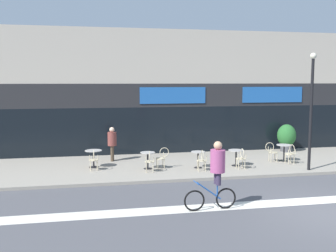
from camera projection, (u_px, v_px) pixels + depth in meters
name	position (u px, v px, depth m)	size (l,w,h in m)	color
sidewalk_slab	(242.00, 162.00, 18.41)	(40.00, 5.50, 0.12)	gray
storefront_facade	(213.00, 92.00, 22.65)	(40.00, 4.06, 6.48)	#B2A899
bike_lane_stripe	(311.00, 201.00, 12.68)	(36.00, 0.70, 0.01)	silver
bistro_table_0	(93.00, 155.00, 17.00)	(0.73, 0.73, 0.75)	black
bistro_table_1	(148.00, 157.00, 16.71)	(0.63, 0.63, 0.72)	black
bistro_table_2	(198.00, 156.00, 16.90)	(0.61, 0.61, 0.71)	black
bistro_table_3	(236.00, 155.00, 17.31)	(0.69, 0.69, 0.71)	black
bistro_table_4	(284.00, 149.00, 18.34)	(0.71, 0.71, 0.77)	black
cafe_chair_0_near	(94.00, 158.00, 16.39)	(0.41, 0.58, 0.90)	beige
cafe_chair_1_near	(150.00, 160.00, 16.10)	(0.45, 0.60, 0.90)	beige
cafe_chair_1_side	(162.00, 156.00, 16.83)	(0.58, 0.41, 0.90)	beige
cafe_chair_2_near	(202.00, 159.00, 16.29)	(0.43, 0.59, 0.90)	beige
cafe_chair_3_near	(241.00, 157.00, 16.70)	(0.41, 0.58, 0.90)	beige
cafe_chair_4_near	(291.00, 153.00, 17.74)	(0.42, 0.58, 0.90)	beige
cafe_chair_4_side	(272.00, 151.00, 18.23)	(0.59, 0.44, 0.90)	beige
planter_pot	(287.00, 137.00, 20.93)	(0.98, 0.98, 1.44)	#4C4C51
lamp_post	(311.00, 103.00, 16.25)	(0.26, 0.26, 4.88)	black
cyclist_0	(216.00, 169.00, 11.69)	(1.64, 0.50, 2.08)	black
pedestrian_near_end	(112.00, 141.00, 18.34)	(0.47, 0.47, 1.60)	#4C3D2D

